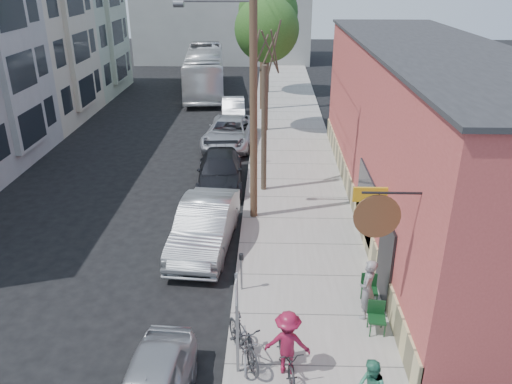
{
  "coord_description": "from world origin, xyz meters",
  "views": [
    {
      "loc": [
        3.07,
        -13.52,
        9.12
      ],
      "look_at": [
        2.56,
        3.45,
        1.5
      ],
      "focal_mm": 35.0,
      "sensor_mm": 36.0,
      "label": 1
    }
  ],
  "objects_px": {
    "tree_leafy_mid": "(267,30)",
    "patron_grey": "(367,289)",
    "parking_meter_far": "(254,147)",
    "cyclist": "(288,343)",
    "patio_chair_b": "(377,319)",
    "car_3": "(230,132)",
    "bus": "(205,71)",
    "car_4": "(233,109)",
    "car_2": "(220,171)",
    "sign_post": "(237,315)",
    "car_1": "(205,226)",
    "tree_leafy_far": "(268,12)",
    "utility_pole_near": "(252,83)",
    "parked_bike_b": "(245,345)",
    "parked_bike_a": "(243,339)",
    "patio_chair_a": "(370,290)",
    "parking_meter_near": "(241,266)",
    "tree_bare": "(264,130)"
  },
  "relations": [
    {
      "from": "tree_leafy_mid",
      "to": "patron_grey",
      "type": "height_order",
      "value": "tree_leafy_mid"
    },
    {
      "from": "parking_meter_far",
      "to": "cyclist",
      "type": "relative_size",
      "value": 0.73
    },
    {
      "from": "patio_chair_b",
      "to": "car_3",
      "type": "distance_m",
      "value": 16.7
    },
    {
      "from": "patron_grey",
      "to": "bus",
      "type": "bearing_deg",
      "value": -142.07
    },
    {
      "from": "tree_leafy_mid",
      "to": "car_4",
      "type": "bearing_deg",
      "value": 128.5
    },
    {
      "from": "patio_chair_b",
      "to": "car_3",
      "type": "relative_size",
      "value": 0.16
    },
    {
      "from": "car_2",
      "to": "sign_post",
      "type": "bearing_deg",
      "value": -86.38
    },
    {
      "from": "parking_meter_far",
      "to": "car_3",
      "type": "xyz_separation_m",
      "value": [
        -1.45,
        3.08,
        -0.22
      ]
    },
    {
      "from": "car_1",
      "to": "bus",
      "type": "xyz_separation_m",
      "value": [
        -3.02,
        24.52,
        0.85
      ]
    },
    {
      "from": "tree_leafy_far",
      "to": "cyclist",
      "type": "distance_m",
      "value": 30.6
    },
    {
      "from": "parking_meter_far",
      "to": "utility_pole_near",
      "type": "distance_m",
      "value": 7.41
    },
    {
      "from": "parked_bike_b",
      "to": "car_3",
      "type": "bearing_deg",
      "value": 91.86
    },
    {
      "from": "parked_bike_a",
      "to": "patio_chair_a",
      "type": "bearing_deg",
      "value": 8.6
    },
    {
      "from": "patio_chair_b",
      "to": "patron_grey",
      "type": "bearing_deg",
      "value": 111.19
    },
    {
      "from": "parking_meter_near",
      "to": "parked_bike_b",
      "type": "distance_m",
      "value": 3.02
    },
    {
      "from": "parked_bike_a",
      "to": "car_3",
      "type": "distance_m",
      "value": 17.05
    },
    {
      "from": "tree_bare",
      "to": "parked_bike_a",
      "type": "xyz_separation_m",
      "value": [
        -0.34,
        -10.59,
        -2.14
      ]
    },
    {
      "from": "patio_chair_a",
      "to": "patron_grey",
      "type": "distance_m",
      "value": 0.79
    },
    {
      "from": "car_3",
      "to": "cyclist",
      "type": "bearing_deg",
      "value": -76.12
    },
    {
      "from": "parked_bike_b",
      "to": "car_3",
      "type": "relative_size",
      "value": 0.29
    },
    {
      "from": "utility_pole_near",
      "to": "car_3",
      "type": "height_order",
      "value": "utility_pole_near"
    },
    {
      "from": "parking_meter_far",
      "to": "patio_chair_a",
      "type": "height_order",
      "value": "parking_meter_far"
    },
    {
      "from": "bus",
      "to": "parking_meter_far",
      "type": "bearing_deg",
      "value": -80.51
    },
    {
      "from": "sign_post",
      "to": "bus",
      "type": "bearing_deg",
      "value": 98.47
    },
    {
      "from": "parking_meter_near",
      "to": "patio_chair_b",
      "type": "distance_m",
      "value": 4.19
    },
    {
      "from": "tree_leafy_mid",
      "to": "tree_leafy_far",
      "type": "xyz_separation_m",
      "value": [
        -0.0,
        10.19,
        0.16
      ]
    },
    {
      "from": "cyclist",
      "to": "car_3",
      "type": "height_order",
      "value": "cyclist"
    },
    {
      "from": "parked_bike_b",
      "to": "cyclist",
      "type": "bearing_deg",
      "value": -23.83
    },
    {
      "from": "car_4",
      "to": "car_3",
      "type": "bearing_deg",
      "value": -93.19
    },
    {
      "from": "sign_post",
      "to": "parking_meter_near",
      "type": "xyz_separation_m",
      "value": [
        -0.1,
        3.41,
        -0.85
      ]
    },
    {
      "from": "car_1",
      "to": "car_2",
      "type": "xyz_separation_m",
      "value": [
        0.0,
        5.53,
        -0.13
      ]
    },
    {
      "from": "parking_meter_far",
      "to": "bus",
      "type": "bearing_deg",
      "value": 105.29
    },
    {
      "from": "car_3",
      "to": "bus",
      "type": "distance_m",
      "value": 13.64
    },
    {
      "from": "tree_leafy_far",
      "to": "car_4",
      "type": "xyz_separation_m",
      "value": [
        -2.18,
        -7.45,
        -5.47
      ]
    },
    {
      "from": "tree_leafy_far",
      "to": "car_1",
      "type": "distance_m",
      "value": 24.7
    },
    {
      "from": "car_2",
      "to": "car_3",
      "type": "distance_m",
      "value": 5.72
    },
    {
      "from": "tree_leafy_mid",
      "to": "patron_grey",
      "type": "distance_m",
      "value": 18.71
    },
    {
      "from": "patio_chair_b",
      "to": "car_2",
      "type": "xyz_separation_m",
      "value": [
        -5.17,
        10.16,
        0.12
      ]
    },
    {
      "from": "patron_grey",
      "to": "car_1",
      "type": "distance_m",
      "value": 6.37
    },
    {
      "from": "tree_bare",
      "to": "parked_bike_b",
      "type": "distance_m",
      "value": 10.86
    },
    {
      "from": "patio_chair_a",
      "to": "parked_bike_a",
      "type": "bearing_deg",
      "value": -140.84
    },
    {
      "from": "sign_post",
      "to": "tree_leafy_mid",
      "type": "distance_m",
      "value": 20.45
    },
    {
      "from": "tree_leafy_far",
      "to": "car_1",
      "type": "bearing_deg",
      "value": -94.76
    },
    {
      "from": "car_4",
      "to": "tree_bare",
      "type": "bearing_deg",
      "value": -84.58
    },
    {
      "from": "tree_leafy_far",
      "to": "car_4",
      "type": "bearing_deg",
      "value": -106.3
    },
    {
      "from": "parked_bike_b",
      "to": "tree_leafy_far",
      "type": "bearing_deg",
      "value": 85.55
    },
    {
      "from": "utility_pole_near",
      "to": "patio_chair_b",
      "type": "xyz_separation_m",
      "value": [
        3.58,
        -6.86,
        -4.82
      ]
    },
    {
      "from": "tree_leafy_mid",
      "to": "car_4",
      "type": "xyz_separation_m",
      "value": [
        -2.18,
        2.74,
        -5.31
      ]
    },
    {
      "from": "car_4",
      "to": "patron_grey",
      "type": "bearing_deg",
      "value": -80.97
    },
    {
      "from": "car_2",
      "to": "cyclist",
      "type": "bearing_deg",
      "value": -80.7
    }
  ]
}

